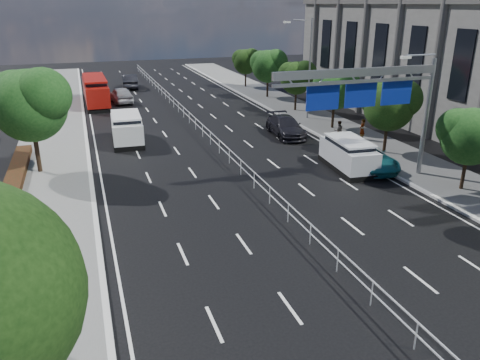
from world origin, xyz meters
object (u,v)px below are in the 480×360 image
red_bus (95,90)px  near_car_silver (121,95)px  parked_car_teal (368,157)px  parked_car_dark (286,126)px  white_minivan (127,129)px  silver_minivan (348,155)px  toilet_sign (29,277)px  pedestrian_a (362,129)px  near_car_dark (130,81)px  pedestrian_b (339,131)px  overhead_gantry (374,89)px

red_bus → near_car_silver: 2.70m
parked_car_teal → parked_car_dark: (-1.80, 9.13, 0.04)m
near_car_silver → parked_car_dark: 21.58m
white_minivan → silver_minivan: bearing=-38.0°
toilet_sign → pedestrian_a: 28.79m
near_car_dark → toilet_sign: bearing=85.1°
parked_car_teal → pedestrian_b: size_ratio=3.41×
silver_minivan → pedestrian_a: silver_minivan is taller
silver_minivan → toilet_sign: bearing=-140.7°
parked_car_teal → pedestrian_a: size_ratio=3.29×
silver_minivan → parked_car_teal: size_ratio=0.95×
red_bus → pedestrian_a: size_ratio=6.05×
silver_minivan → pedestrian_b: bearing=70.2°
parked_car_teal → overhead_gantry: bearing=-120.8°
overhead_gantry → red_bus: overhead_gantry is taller
red_bus → silver_minivan: size_ratio=1.94×
silver_minivan → pedestrian_a: (4.53, 5.50, -0.05)m
white_minivan → near_car_silver: 16.23m
red_bus → silver_minivan: 30.79m
toilet_sign → white_minivan: 24.07m
parked_car_teal → parked_car_dark: parked_car_dark is taller
parked_car_teal → red_bus: bearing=125.1°
silver_minivan → parked_car_dark: (-0.46, 8.92, -0.21)m
near_car_silver → silver_minivan: (11.85, -27.25, 0.15)m
parked_car_dark → near_car_silver: bearing=126.3°
overhead_gantry → silver_minivan: (0.22, 2.36, -4.62)m
pedestrian_b → parked_car_teal: bearing=93.0°
overhead_gantry → near_car_dark: size_ratio=1.97×
overhead_gantry → pedestrian_b: bearing=70.7°
parked_car_teal → silver_minivan: bearing=176.2°
toilet_sign → white_minivan: size_ratio=0.83×
red_bus → pedestrian_a: (19.00, -21.67, -0.56)m
toilet_sign → parked_car_dark: size_ratio=0.81×
parked_car_dark → pedestrian_a: pedestrian_a is taller
toilet_sign → parked_car_dark: toilet_sign is taller
silver_minivan → parked_car_dark: 8.93m
toilet_sign → near_car_silver: toilet_sign is taller
toilet_sign → white_minivan: bearing=78.0°
white_minivan → parked_car_teal: (14.25, -11.27, -0.36)m
red_bus → parked_car_teal: (15.80, -27.39, -0.77)m
near_car_silver → near_car_dark: (1.98, 9.21, 0.01)m
pedestrian_b → red_bus: bearing=-36.2°
parked_car_dark → pedestrian_b: (3.10, -3.10, 0.14)m
parked_car_dark → pedestrian_b: size_ratio=3.44×
toilet_sign → parked_car_teal: 22.90m
overhead_gantry → pedestrian_a: bearing=58.8°
silver_minivan → near_car_dark: bearing=109.7°
white_minivan → red_bus: bearing=98.1°
red_bus → pedestrian_b: (17.10, -21.36, -0.59)m
parked_car_dark → pedestrian_b: bearing=-40.5°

